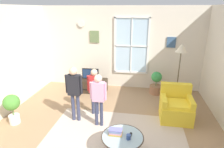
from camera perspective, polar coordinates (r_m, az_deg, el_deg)
name	(u,v)px	position (r m, az deg, el deg)	size (l,w,h in m)	color
ground_plane	(104,135)	(4.47, -2.48, -17.88)	(6.02, 6.28, 0.02)	#9E7A56
back_wall	(121,48)	(6.55, 2.72, 7.83)	(5.42, 0.17, 2.78)	beige
area_rug	(116,136)	(4.40, 1.07, -18.32)	(3.07, 2.02, 0.01)	#C6B29E
tv_stand	(91,85)	(6.44, -6.40, -3.44)	(1.08, 0.48, 0.44)	#2D2319
television	(90,74)	(6.29, -6.54, 0.07)	(0.55, 0.08, 0.38)	#4C4C4C
armchair	(176,107)	(5.11, 18.67, -9.40)	(0.76, 0.74, 0.87)	yellow
coffee_table	(122,137)	(3.75, 3.16, -18.56)	(0.81, 0.81, 0.41)	#99B2B7
book_stack	(116,132)	(3.76, 1.10, -17.02)	(0.25, 0.18, 0.11)	#A98538
cup	(129,137)	(3.66, 5.01, -18.40)	(0.08, 0.08, 0.09)	#334C8C
remote_near_books	(130,135)	(3.76, 5.57, -17.88)	(0.04, 0.14, 0.02)	black
person_red_shirt	(95,87)	(4.86, -5.29, -3.83)	(0.38, 0.17, 1.26)	#333851
person_black_shirt	(74,88)	(4.62, -11.31, -4.18)	(0.42, 0.19, 1.40)	#333851
person_pink_shirt	(98,95)	(4.36, -4.11, -6.23)	(0.39, 0.18, 1.30)	#333851
potted_plant_by_window	(156,84)	(6.37, 13.16, -2.83)	(0.40, 0.40, 0.75)	#9E6B4C
potted_plant_corner	(12,106)	(5.17, -27.95, -8.49)	(0.39, 0.39, 0.76)	silver
floor_lamp	(181,55)	(5.43, 20.06, 5.52)	(0.32, 0.32, 1.80)	black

